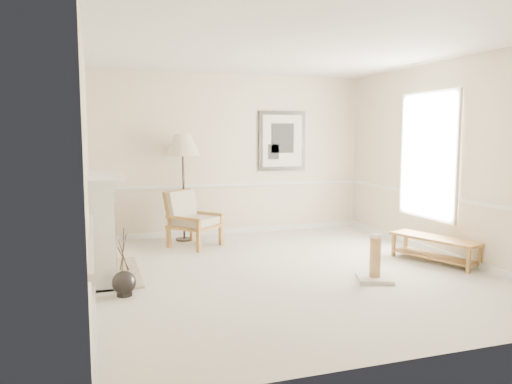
# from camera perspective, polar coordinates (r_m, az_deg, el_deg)

# --- Properties ---
(ground) EXTENTS (5.50, 5.50, 0.00)m
(ground) POSITION_cam_1_polar(r_m,az_deg,el_deg) (6.76, 3.75, -9.05)
(ground) COLOR silver
(ground) RESTS_ON ground
(room) EXTENTS (5.04, 5.54, 2.92)m
(room) POSITION_cam_1_polar(r_m,az_deg,el_deg) (6.63, 4.73, 6.97)
(room) COLOR beige
(room) RESTS_ON ground
(fireplace) EXTENTS (0.64, 1.64, 1.31)m
(fireplace) POSITION_cam_1_polar(r_m,az_deg,el_deg) (6.73, -17.11, -3.78)
(fireplace) COLOR white
(fireplace) RESTS_ON ground
(floor_vase) EXTENTS (0.27, 0.27, 0.79)m
(floor_vase) POSITION_cam_1_polar(r_m,az_deg,el_deg) (5.92, -14.84, -10.07)
(floor_vase) COLOR black
(floor_vase) RESTS_ON ground
(armchair) EXTENTS (0.99, 1.00, 0.91)m
(armchair) POSITION_cam_1_polar(r_m,az_deg,el_deg) (8.23, -7.57, -2.76)
(armchair) COLOR olive
(armchair) RESTS_ON ground
(floor_lamp) EXTENTS (0.71, 0.71, 1.83)m
(floor_lamp) POSITION_cam_1_polar(r_m,az_deg,el_deg) (8.56, -8.36, 5.01)
(floor_lamp) COLOR black
(floor_lamp) RESTS_ON ground
(bench) EXTENTS (0.80, 1.35, 0.37)m
(bench) POSITION_cam_1_polar(r_m,az_deg,el_deg) (7.57, 19.77, -5.78)
(bench) COLOR olive
(bench) RESTS_ON ground
(scratching_post) EXTENTS (0.53, 0.53, 0.59)m
(scratching_post) POSITION_cam_1_polar(r_m,az_deg,el_deg) (6.46, 13.43, -8.24)
(scratching_post) COLOR beige
(scratching_post) RESTS_ON ground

